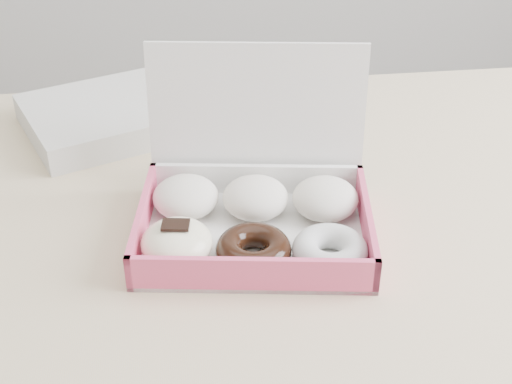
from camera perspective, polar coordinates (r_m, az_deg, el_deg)
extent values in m
cube|color=#D2B38A|center=(0.92, 10.62, -2.08)|extent=(1.20, 0.80, 0.04)
cylinder|color=#D2B38A|center=(1.42, -17.32, -7.99)|extent=(0.05, 0.05, 0.71)
cube|color=white|center=(0.84, -0.12, -3.63)|extent=(0.29, 0.23, 0.01)
cube|color=#E14B72|center=(0.75, -0.30, -6.71)|extent=(0.27, 0.05, 0.04)
cube|color=white|center=(0.90, 0.02, 0.92)|extent=(0.27, 0.05, 0.04)
cube|color=#E14B72|center=(0.84, -9.04, -2.39)|extent=(0.04, 0.19, 0.04)
cube|color=#E14B72|center=(0.83, 8.85, -2.62)|extent=(0.04, 0.19, 0.04)
cube|color=white|center=(0.88, 0.05, 5.76)|extent=(0.27, 0.06, 0.20)
ellipsoid|color=silver|center=(0.87, -5.65, -0.39)|extent=(0.09, 0.09, 0.04)
ellipsoid|color=silver|center=(0.86, -0.05, -0.46)|extent=(0.09, 0.09, 0.04)
ellipsoid|color=silver|center=(0.86, 5.57, -0.52)|extent=(0.09, 0.09, 0.04)
ellipsoid|color=#F9EFC5|center=(0.79, -6.35, -4.06)|extent=(0.09, 0.09, 0.04)
cube|color=black|center=(0.78, -6.46, -2.63)|extent=(0.03, 0.03, 0.00)
torus|color=black|center=(0.79, -0.20, -4.61)|extent=(0.10, 0.10, 0.03)
torus|color=silver|center=(0.79, 5.94, -4.67)|extent=(0.10, 0.10, 0.03)
cube|color=silver|center=(1.09, -11.29, 6.08)|extent=(0.31, 0.28, 0.04)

